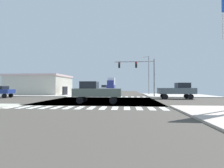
# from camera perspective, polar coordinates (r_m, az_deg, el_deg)

# --- Properties ---
(ground) EXTENTS (90.00, 90.00, 0.05)m
(ground) POSITION_cam_1_polar(r_m,az_deg,el_deg) (21.13, -3.68, -5.85)
(ground) COLOR #45403A
(sidewalk_corner_ne) EXTENTS (12.00, 12.00, 0.14)m
(sidewalk_corner_ne) POSITION_cam_1_polar(r_m,az_deg,el_deg) (34.28, 21.72, -3.71)
(sidewalk_corner_ne) COLOR #B2ADA3
(sidewalk_corner_ne) RESTS_ON ground
(sidewalk_corner_nw) EXTENTS (12.00, 12.00, 0.14)m
(sidewalk_corner_nw) POSITION_cam_1_polar(r_m,az_deg,el_deg) (36.63, -21.23, -3.53)
(sidewalk_corner_nw) COLOR #AFA99F
(sidewalk_corner_nw) RESTS_ON ground
(crosswalk_near) EXTENTS (13.50, 2.00, 0.01)m
(crosswalk_near) POSITION_cam_1_polar(r_m,az_deg,el_deg) (14.05, -9.28, -8.25)
(crosswalk_near) COLOR white
(crosswalk_near) RESTS_ON ground
(crosswalk_far) EXTENTS (13.50, 2.00, 0.01)m
(crosswalk_far) POSITION_cam_1_polar(r_m,az_deg,el_deg) (28.37, -1.93, -4.51)
(crosswalk_far) COLOR white
(crosswalk_far) RESTS_ON ground
(traffic_signal_mast) EXTENTS (6.85, 0.55, 6.48)m
(traffic_signal_mast) POSITION_cam_1_polar(r_m,az_deg,el_deg) (28.17, 9.29, 5.23)
(traffic_signal_mast) COLOR gray
(traffic_signal_mast) RESTS_ON ground
(street_lamp) EXTENTS (1.78, 0.32, 8.41)m
(street_lamp) POSITION_cam_1_polar(r_m,az_deg,el_deg) (36.42, 12.44, 4.18)
(street_lamp) COLOR gray
(street_lamp) RESTS_ON ground
(bank_building) EXTENTS (13.24, 10.13, 4.37)m
(bank_building) POSITION_cam_1_polar(r_m,az_deg,el_deg) (40.33, -23.78, -0.24)
(bank_building) COLOR beige
(bank_building) RESTS_ON ground
(pickup_nearside_1) EXTENTS (5.10, 2.00, 2.35)m
(pickup_nearside_1) POSITION_cam_1_polar(r_m,az_deg,el_deg) (17.62, -5.66, -2.55)
(pickup_nearside_1) COLOR black
(pickup_nearside_1) RESTS_ON ground
(pickup_farside_2) EXTENTS (5.10, 2.00, 2.35)m
(pickup_farside_2) POSITION_cam_1_polar(r_m,az_deg,el_deg) (25.42, 22.05, -1.97)
(pickup_farside_2) COLOR black
(pickup_farside_2) RESTS_ON ground
(pickup_crossing_3) EXTENTS (2.00, 5.10, 2.35)m
(pickup_crossing_3) POSITION_cam_1_polar(r_m,az_deg,el_deg) (60.62, -2.71, -1.35)
(pickup_crossing_3) COLOR black
(pickup_crossing_3) RESTS_ON ground
(box_truck_queued_1) EXTENTS (2.40, 7.20, 4.85)m
(box_truck_queued_1) POSITION_cam_1_polar(r_m,az_deg,el_deg) (55.80, -0.28, -0.08)
(box_truck_queued_1) COLOR black
(box_truck_queued_1) RESTS_ON ground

